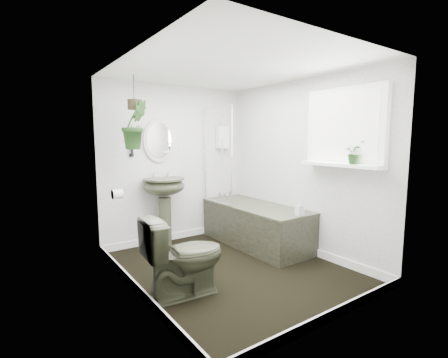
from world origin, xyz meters
TOP-DOWN VIEW (x-y plane):
  - floor at (0.00, 0.00)m, footprint 2.30×2.80m
  - ceiling at (0.00, 0.00)m, footprint 2.30×2.80m
  - wall_back at (0.00, 1.41)m, footprint 2.30×0.02m
  - wall_front at (0.00, -1.41)m, footprint 2.30×0.02m
  - wall_left at (-1.16, 0.00)m, footprint 0.02×2.80m
  - wall_right at (1.16, 0.00)m, footprint 0.02×2.80m
  - skirting at (0.00, 0.00)m, footprint 2.30×2.80m
  - bathtub at (0.80, 0.50)m, footprint 0.72×1.72m
  - bath_screen at (0.47, 0.99)m, footprint 0.04×0.72m
  - shower_box at (0.80, 1.34)m, footprint 0.20×0.10m
  - oval_mirror at (-0.28, 1.37)m, footprint 0.46×0.03m
  - wall_sconce at (-0.68, 1.36)m, footprint 0.04×0.04m
  - toilet_roll_holder at (-1.10, 0.70)m, footprint 0.11×0.11m
  - window_recess at (1.09, -0.70)m, footprint 0.08×1.00m
  - window_sill at (1.02, -0.70)m, footprint 0.18×1.00m
  - window_blinds at (1.04, -0.70)m, footprint 0.01×0.86m
  - toilet at (-0.77, -0.28)m, footprint 0.82×0.52m
  - pedestal_sink at (-0.28, 1.23)m, footprint 0.68×0.62m
  - sill_plant at (1.00, -0.89)m, footprint 0.28×0.26m
  - hanging_plant at (-0.77, 0.95)m, footprint 0.36×0.30m
  - soap_bottle at (0.83, -0.29)m, footprint 0.10×0.10m
  - hanging_pot at (-0.77, 0.95)m, footprint 0.16×0.16m

SIDE VIEW (x-z plane):
  - floor at x=0.00m, z-range -0.02..0.00m
  - skirting at x=0.00m, z-range 0.00..0.10m
  - bathtub at x=0.80m, z-range 0.00..0.58m
  - toilet at x=-0.77m, z-range 0.00..0.80m
  - pedestal_sink at x=-0.28m, z-range 0.00..0.98m
  - soap_bottle at x=0.83m, z-range 0.58..0.76m
  - toilet_roll_holder at x=-1.10m, z-range 0.84..0.96m
  - wall_back at x=0.00m, z-range 0.00..2.30m
  - wall_front at x=0.00m, z-range 0.00..2.30m
  - wall_left at x=-1.16m, z-range 0.00..2.30m
  - wall_right at x=1.16m, z-range 0.00..2.30m
  - window_sill at x=1.02m, z-range 1.21..1.25m
  - bath_screen at x=0.47m, z-range 0.58..1.98m
  - sill_plant at x=1.00m, z-range 1.25..1.51m
  - wall_sconce at x=-0.68m, z-range 1.29..1.51m
  - oval_mirror at x=-0.28m, z-range 1.19..1.81m
  - shower_box at x=0.80m, z-range 1.38..1.73m
  - window_recess at x=1.09m, z-range 1.20..2.10m
  - window_blinds at x=1.04m, z-range 1.27..2.03m
  - hanging_plant at x=-0.77m, z-range 1.40..2.00m
  - hanging_pot at x=-0.77m, z-range 1.88..2.00m
  - ceiling at x=0.00m, z-range 2.30..2.32m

